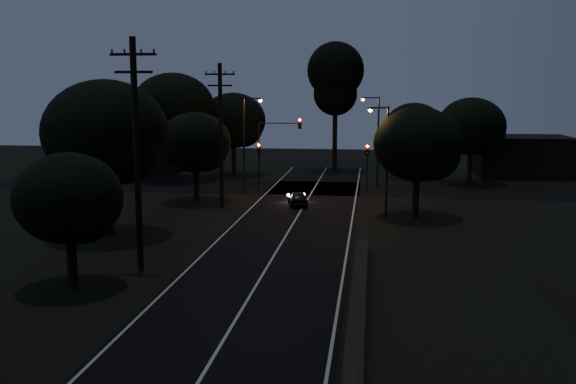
# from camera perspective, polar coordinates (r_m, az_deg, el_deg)

# --- Properties ---
(road_surface) EXTENTS (60.00, 70.00, 0.03)m
(road_surface) POSITION_cam_1_polar(r_m,az_deg,el_deg) (46.02, 1.15, -1.68)
(road_surface) COLOR black
(road_surface) RESTS_ON ground
(utility_pole_mid) EXTENTS (2.20, 0.30, 11.00)m
(utility_pole_mid) POSITION_cam_1_polar(r_m,az_deg,el_deg) (30.97, -13.32, 3.55)
(utility_pole_mid) COLOR black
(utility_pole_mid) RESTS_ON ground
(utility_pole_far) EXTENTS (2.20, 0.30, 10.50)m
(utility_pole_far) POSITION_cam_1_polar(r_m,az_deg,el_deg) (47.22, -5.99, 5.25)
(utility_pole_far) COLOR black
(utility_pole_far) RESTS_ON ground
(tree_left_b) EXTENTS (4.68, 4.68, 5.95)m
(tree_left_b) POSITION_cam_1_polar(r_m,az_deg,el_deg) (29.12, -18.71, -0.77)
(tree_left_b) COLOR black
(tree_left_b) RESTS_ON ground
(tree_left_c) EXTENTS (7.30, 7.30, 9.22)m
(tree_left_c) POSITION_cam_1_polar(r_m,az_deg,el_deg) (38.87, -15.63, 4.86)
(tree_left_c) COLOR black
(tree_left_c) RESTS_ON ground
(tree_left_d) EXTENTS (5.46, 5.46, 6.93)m
(tree_left_d) POSITION_cam_1_polar(r_m,az_deg,el_deg) (49.69, -8.06, 4.25)
(tree_left_d) COLOR black
(tree_left_d) RESTS_ON ground
(tree_far_nw) EXTENTS (6.58, 6.58, 8.33)m
(tree_far_nw) POSITION_cam_1_polar(r_m,az_deg,el_deg) (65.23, -4.72, 6.23)
(tree_far_nw) COLOR black
(tree_far_nw) RESTS_ON ground
(tree_far_w) EXTENTS (8.02, 8.02, 10.23)m
(tree_far_w) POSITION_cam_1_polar(r_m,az_deg,el_deg) (62.55, -9.99, 7.15)
(tree_far_w) COLOR black
(tree_far_w) RESTS_ON ground
(tree_far_ne) EXTENTS (5.83, 5.83, 7.37)m
(tree_far_ne) POSITION_cam_1_polar(r_m,az_deg,el_deg) (63.96, 11.31, 5.46)
(tree_far_ne) COLOR black
(tree_far_ne) RESTS_ON ground
(tree_far_e) EXTENTS (6.24, 6.24, 7.92)m
(tree_far_e) POSITION_cam_1_polar(r_m,az_deg,el_deg) (61.50, 16.20, 5.49)
(tree_far_e) COLOR black
(tree_far_e) RESTS_ON ground
(tree_right_a) EXTENTS (5.90, 5.90, 7.50)m
(tree_right_a) POSITION_cam_1_polar(r_m,az_deg,el_deg) (43.98, 11.71, 4.02)
(tree_right_a) COLOR black
(tree_right_a) RESTS_ON ground
(tall_pine) EXTENTS (6.00, 6.00, 13.64)m
(tall_pine) POSITION_cam_1_polar(r_m,az_deg,el_deg) (68.95, 4.24, 10.07)
(tall_pine) COLOR black
(tall_pine) RESTS_ON ground
(building_left) EXTENTS (10.00, 8.00, 4.40)m
(building_left) POSITION_cam_1_polar(r_m,az_deg,el_deg) (70.69, -13.27, 3.64)
(building_left) COLOR black
(building_left) RESTS_ON ground
(building_right) EXTENTS (9.00, 7.00, 4.00)m
(building_right) POSITION_cam_1_polar(r_m,az_deg,el_deg) (68.81, 20.09, 3.02)
(building_right) COLOR black
(building_right) RESTS_ON ground
(signal_left) EXTENTS (0.28, 0.35, 4.10)m
(signal_left) POSITION_cam_1_polar(r_m,az_deg,el_deg) (54.96, -2.59, 3.05)
(signal_left) COLOR black
(signal_left) RESTS_ON ground
(signal_right) EXTENTS (0.28, 0.35, 4.10)m
(signal_right) POSITION_cam_1_polar(r_m,az_deg,el_deg) (54.12, 7.06, 2.90)
(signal_right) COLOR black
(signal_right) RESTS_ON ground
(signal_mast) EXTENTS (3.70, 0.35, 6.25)m
(signal_mast) POSITION_cam_1_polar(r_m,az_deg,el_deg) (54.55, -0.85, 4.60)
(signal_mast) COLOR black
(signal_mast) RESTS_ON ground
(streetlight_a) EXTENTS (1.66, 0.26, 8.00)m
(streetlight_a) POSITION_cam_1_polar(r_m,az_deg,el_deg) (52.98, -3.74, 4.77)
(streetlight_a) COLOR black
(streetlight_a) RESTS_ON ground
(streetlight_b) EXTENTS (1.66, 0.26, 8.00)m
(streetlight_b) POSITION_cam_1_polar(r_m,az_deg,el_deg) (57.96, 7.83, 5.07)
(streetlight_b) COLOR black
(streetlight_b) RESTS_ON ground
(streetlight_c) EXTENTS (1.46, 0.26, 7.50)m
(streetlight_c) POSITION_cam_1_polar(r_m,az_deg,el_deg) (44.04, 8.58, 3.44)
(streetlight_c) COLOR black
(streetlight_c) RESTS_ON ground
(car) EXTENTS (1.95, 3.44, 1.10)m
(car) POSITION_cam_1_polar(r_m,az_deg,el_deg) (48.05, 0.89, -0.56)
(car) COLOR black
(car) RESTS_ON ground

